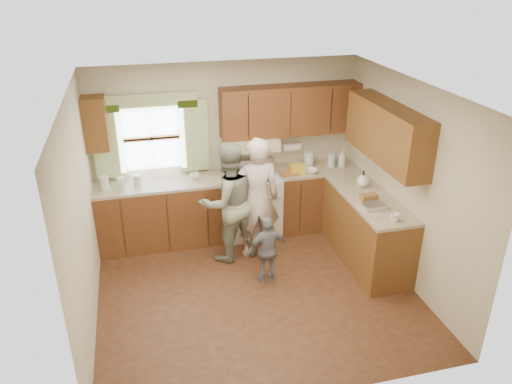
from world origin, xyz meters
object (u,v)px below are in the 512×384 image
object	(u,v)px
stove	(252,204)
woman_right	(228,202)
woman_left	(256,199)
child	(268,250)

from	to	relation	value
stove	woman_right	xyz separation A→B (m)	(-0.47, -0.59, 0.37)
woman_right	stove	bearing A→B (deg)	-144.74
stove	woman_right	world-z (taller)	woman_right
stove	woman_right	size ratio (longest dim) A/B	0.64
stove	woman_left	world-z (taller)	woman_left
child	stove	bearing A→B (deg)	-101.13
child	woman_right	bearing A→B (deg)	-69.33
woman_left	stove	bearing A→B (deg)	-94.38
stove	woman_right	distance (m)	0.83
woman_right	child	bearing A→B (deg)	100.57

